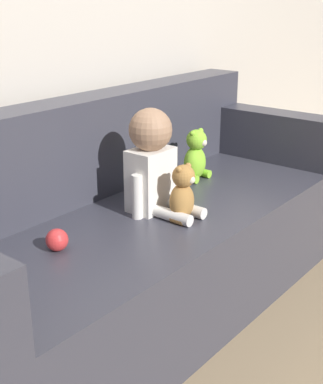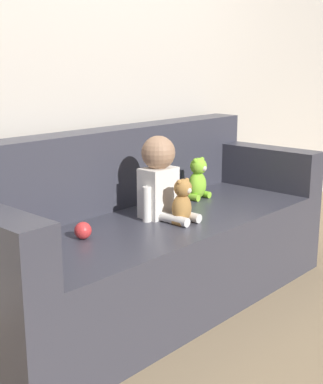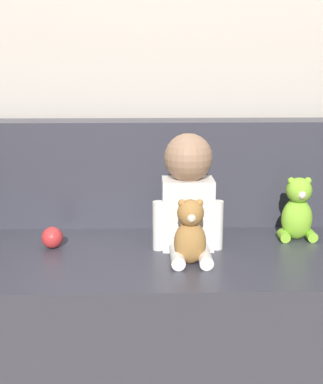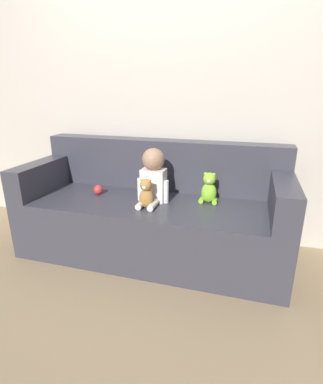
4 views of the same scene
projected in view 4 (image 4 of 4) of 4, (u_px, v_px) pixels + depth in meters
The scene contains 7 objects.
ground_plane at pixel (152, 252), 2.51m from camera, with size 12.00×12.00×0.00m, color #9E8460.
wall_back at pixel (168, 88), 2.52m from camera, with size 8.00×0.05×2.60m.
couch at pixel (153, 214), 2.45m from camera, with size 2.07×0.80×0.89m.
person_baby at pixel (153, 176), 2.27m from camera, with size 0.25×0.31×0.41m.
teddy_bear_brown at pixel (146, 194), 2.17m from camera, with size 0.13×0.10×0.22m.
plush_toy_side at pixel (209, 189), 2.27m from camera, with size 0.14×0.11×0.24m.
toy_ball at pixel (99, 190), 2.47m from camera, with size 0.08×0.08×0.08m.
Camera 4 is at (0.71, -2.09, 1.29)m, focal length 28.00 mm.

